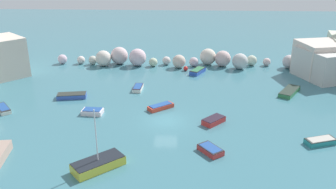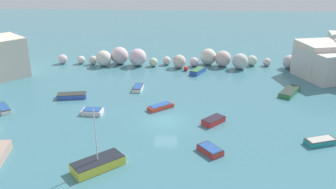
# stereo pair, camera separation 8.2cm
# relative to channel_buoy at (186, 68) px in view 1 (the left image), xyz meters

# --- Properties ---
(cove_water) EXTENTS (160.00, 160.00, 0.00)m
(cove_water) POSITION_rel_channel_buoy_xyz_m (-2.06, -17.63, -0.35)
(cove_water) COLOR teal
(cove_water) RESTS_ON ground
(rock_breakwater) EXTENTS (42.27, 4.64, 2.75)m
(rock_breakwater) POSITION_rel_channel_buoy_xyz_m (0.66, 2.47, 0.81)
(rock_breakwater) COLOR beige
(rock_breakwater) RESTS_ON ground
(channel_buoy) EXTENTS (0.70, 0.70, 0.70)m
(channel_buoy) POSITION_rel_channel_buoy_xyz_m (0.00, 0.00, 0.00)
(channel_buoy) COLOR red
(channel_buoy) RESTS_ON cove_water
(moored_boat_0) EXTENTS (4.40, 4.18, 5.33)m
(moored_boat_0) POSITION_rel_channel_buoy_xyz_m (-7.11, -26.95, 0.08)
(moored_boat_0) COLOR yellow
(moored_boat_0) RESTS_ON cove_water
(moored_boat_1) EXTENTS (1.20, 2.65, 0.51)m
(moored_boat_1) POSITION_rel_channel_buoy_xyz_m (-6.20, -8.46, -0.08)
(moored_boat_1) COLOR white
(moored_boat_1) RESTS_ON cove_water
(moored_boat_2) EXTENTS (2.43, 2.64, 0.54)m
(moored_boat_2) POSITION_rel_channel_buoy_xyz_m (2.31, -23.94, -0.07)
(moored_boat_2) COLOR #C33433
(moored_boat_2) RESTS_ON cove_water
(moored_boat_3) EXTENTS (2.75, 2.99, 0.50)m
(moored_boat_3) POSITION_rel_channel_buoy_xyz_m (-20.61, -15.93, -0.09)
(moored_boat_3) COLOR white
(moored_boat_3) RESTS_ON cove_water
(moored_boat_4) EXTENTS (2.56, 3.40, 0.65)m
(moored_boat_4) POSITION_rel_channel_buoy_xyz_m (1.79, -1.11, -0.01)
(moored_boat_4) COLOR #2B50B4
(moored_boat_4) RESTS_ON cove_water
(moored_boat_5) EXTENTS (3.11, 2.03, 0.54)m
(moored_boat_5) POSITION_rel_channel_buoy_xyz_m (12.68, -21.86, -0.07)
(moored_boat_5) COLOR teal
(moored_boat_5) RESTS_ON cove_water
(moored_boat_6) EXTENTS (2.65, 2.69, 0.61)m
(moored_boat_6) POSITION_rel_channel_buoy_xyz_m (3.00, -17.96, -0.04)
(moored_boat_6) COLOR red
(moored_boat_6) RESTS_ON cove_water
(moored_boat_7) EXTENTS (2.36, 1.53, 0.59)m
(moored_boat_7) POSITION_rel_channel_buoy_xyz_m (-10.26, -16.30, -0.06)
(moored_boat_7) COLOR white
(moored_boat_7) RESTS_ON cove_water
(moored_boat_8) EXTENTS (3.68, 1.99, 0.58)m
(moored_boat_8) POSITION_rel_channel_buoy_xyz_m (-13.99, -11.72, -0.06)
(moored_boat_8) COLOR #3856AF
(moored_boat_8) RESTS_ON cove_water
(moored_boat_9) EXTENTS (3.58, 4.48, 0.54)m
(moored_boat_9) POSITION_rel_channel_buoy_xyz_m (13.23, -8.88, -0.08)
(moored_boat_9) COLOR #357B48
(moored_boat_9) RESTS_ON cove_water
(moored_boat_10) EXTENTS (3.07, 2.75, 0.53)m
(moored_boat_10) POSITION_rel_channel_buoy_xyz_m (-2.81, -14.49, -0.09)
(moored_boat_10) COLOR #CB3E2B
(moored_boat_10) RESTS_ON cove_water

